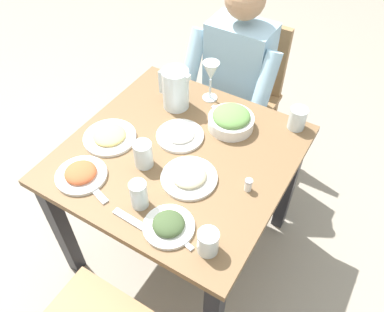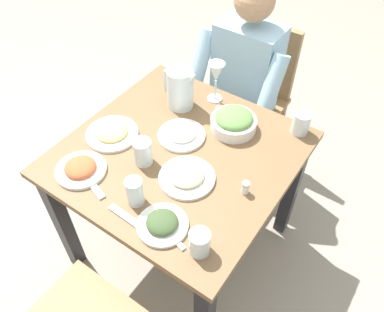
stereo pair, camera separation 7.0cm
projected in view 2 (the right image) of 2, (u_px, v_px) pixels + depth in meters
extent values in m
plane|color=gray|center=(182.00, 242.00, 2.13)|extent=(8.00, 8.00, 0.00)
cube|color=brown|center=(179.00, 154.00, 1.62)|extent=(0.90, 0.90, 0.03)
cube|color=#232328|center=(291.00, 189.00, 1.95)|extent=(0.06, 0.06, 0.69)
cube|color=#232328|center=(166.00, 128.00, 2.25)|extent=(0.06, 0.06, 0.69)
cube|color=#232328|center=(63.00, 223.00, 1.81)|extent=(0.06, 0.06, 0.69)
cube|color=#997047|center=(278.00, 130.00, 2.43)|extent=(0.04, 0.04, 0.43)
cube|color=#997047|center=(231.00, 110.00, 2.56)|extent=(0.04, 0.04, 0.43)
cube|color=#997047|center=(252.00, 163.00, 2.24)|extent=(0.04, 0.04, 0.43)
cube|color=#997047|center=(202.00, 140.00, 2.37)|extent=(0.04, 0.04, 0.43)
cube|color=#997047|center=(244.00, 106.00, 2.24)|extent=(0.40, 0.40, 0.03)
cube|color=#997047|center=(264.00, 58.00, 2.17)|extent=(0.38, 0.04, 0.42)
cube|color=#997047|center=(90.00, 295.00, 1.71)|extent=(0.04, 0.04, 0.43)
cube|color=#9EC6E0|center=(246.00, 70.00, 2.03)|extent=(0.32, 0.20, 0.50)
sphere|color=tan|center=(255.00, 1.00, 1.76)|extent=(0.19, 0.19, 0.19)
cylinder|color=#473D33|center=(238.00, 136.00, 2.09)|extent=(0.11, 0.38, 0.11)
cylinder|color=#473D33|center=(217.00, 182.00, 2.13)|extent=(0.10, 0.10, 0.46)
cylinder|color=#9EC6E0|center=(269.00, 93.00, 1.85)|extent=(0.08, 0.23, 0.37)
cylinder|color=#473D33|center=(211.00, 124.00, 2.16)|extent=(0.11, 0.38, 0.11)
cylinder|color=#473D33|center=(191.00, 169.00, 2.20)|extent=(0.10, 0.10, 0.46)
cylinder|color=#9EC6E0|center=(200.00, 66.00, 2.01)|extent=(0.08, 0.23, 0.37)
cylinder|color=silver|center=(180.00, 88.00, 1.74)|extent=(0.12, 0.12, 0.19)
cube|color=silver|center=(167.00, 81.00, 1.76)|extent=(0.02, 0.02, 0.11)
cube|color=silver|center=(190.00, 77.00, 1.66)|extent=(0.04, 0.03, 0.02)
cylinder|color=white|center=(233.00, 124.00, 1.68)|extent=(0.20, 0.20, 0.05)
ellipsoid|color=#608E47|center=(234.00, 118.00, 1.65)|extent=(0.16, 0.16, 0.06)
cylinder|color=white|center=(187.00, 178.00, 1.50)|extent=(0.22, 0.22, 0.01)
ellipsoid|color=#B7AD89|center=(187.00, 175.00, 1.49)|extent=(0.14, 0.14, 0.04)
cylinder|color=white|center=(81.00, 170.00, 1.53)|extent=(0.20, 0.20, 0.01)
ellipsoid|color=#CC5B33|center=(80.00, 167.00, 1.51)|extent=(0.12, 0.12, 0.04)
cylinder|color=white|center=(112.00, 134.00, 1.67)|extent=(0.22, 0.22, 0.01)
ellipsoid|color=#E0C670|center=(112.00, 131.00, 1.65)|extent=(0.14, 0.14, 0.04)
cylinder|color=white|center=(182.00, 135.00, 1.66)|extent=(0.20, 0.20, 0.01)
ellipsoid|color=white|center=(181.00, 133.00, 1.65)|extent=(0.13, 0.13, 0.04)
cylinder|color=white|center=(162.00, 225.00, 1.35)|extent=(0.18, 0.18, 0.01)
ellipsoid|color=#3D512D|center=(162.00, 222.00, 1.34)|extent=(0.11, 0.11, 0.05)
cylinder|color=silver|center=(143.00, 152.00, 1.52)|extent=(0.07, 0.07, 0.11)
cylinder|color=silver|center=(135.00, 192.00, 1.39)|extent=(0.06, 0.06, 0.11)
cylinder|color=silver|center=(301.00, 123.00, 1.65)|extent=(0.07, 0.07, 0.10)
cylinder|color=silver|center=(199.00, 243.00, 1.26)|extent=(0.07, 0.07, 0.09)
cylinder|color=silver|center=(215.00, 98.00, 1.84)|extent=(0.07, 0.07, 0.01)
cylinder|color=silver|center=(215.00, 89.00, 1.80)|extent=(0.01, 0.01, 0.10)
cone|color=silver|center=(216.00, 72.00, 1.73)|extent=(0.08, 0.08, 0.09)
cylinder|color=white|center=(245.00, 188.00, 1.44)|extent=(0.03, 0.03, 0.04)
cylinder|color=#B2B2B7|center=(246.00, 184.00, 1.42)|extent=(0.03, 0.03, 0.01)
cube|color=silver|center=(92.00, 184.00, 1.48)|extent=(0.17, 0.08, 0.01)
cube|color=silver|center=(167.00, 231.00, 1.34)|extent=(0.18, 0.06, 0.01)
cube|color=silver|center=(128.00, 218.00, 1.38)|extent=(0.17, 0.03, 0.01)
cube|color=silver|center=(233.00, 116.00, 1.75)|extent=(0.19, 0.04, 0.01)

